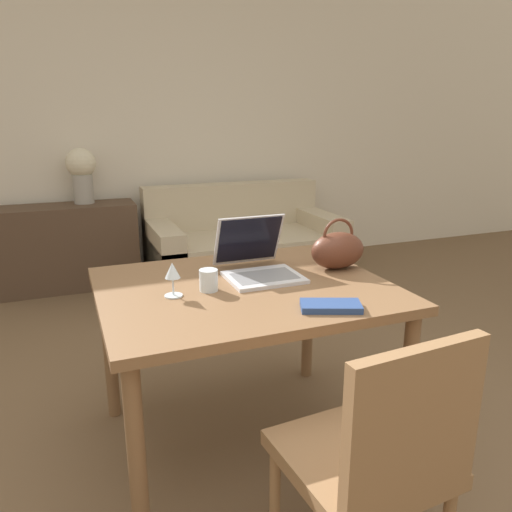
# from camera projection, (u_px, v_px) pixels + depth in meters

# --- Properties ---
(wall_back) EXTENTS (10.00, 0.06, 2.70)m
(wall_back) POSITION_uv_depth(u_px,v_px,m) (128.00, 124.00, 4.40)
(wall_back) COLOR beige
(wall_back) RESTS_ON ground_plane
(dining_table) EXTENTS (1.18, 0.98, 0.75)m
(dining_table) POSITION_uv_depth(u_px,v_px,m) (244.00, 305.00, 2.10)
(dining_table) COLOR brown
(dining_table) RESTS_ON ground_plane
(chair) EXTENTS (0.47, 0.47, 0.90)m
(chair) POSITION_uv_depth(u_px,v_px,m) (377.00, 455.00, 1.40)
(chair) COLOR olive
(chair) RESTS_ON ground_plane
(couch) EXTENTS (1.66, 0.90, 0.82)m
(couch) POSITION_uv_depth(u_px,v_px,m) (243.00, 247.00, 4.48)
(couch) COLOR #C1B293
(couch) RESTS_ON ground_plane
(sideboard) EXTENTS (1.14, 0.40, 0.71)m
(sideboard) POSITION_uv_depth(u_px,v_px,m) (67.00, 247.00, 4.20)
(sideboard) COLOR #4C3828
(sideboard) RESTS_ON ground_plane
(laptop) EXTENTS (0.31, 0.38, 0.25)m
(laptop) POSITION_uv_depth(u_px,v_px,m) (257.00, 259.00, 2.21)
(laptop) COLOR silver
(laptop) RESTS_ON dining_table
(drinking_glass) EXTENTS (0.08, 0.08, 0.09)m
(drinking_glass) POSITION_uv_depth(u_px,v_px,m) (209.00, 280.00, 2.00)
(drinking_glass) COLOR silver
(drinking_glass) RESTS_ON dining_table
(wine_glass) EXTENTS (0.07, 0.07, 0.14)m
(wine_glass) POSITION_uv_depth(u_px,v_px,m) (173.00, 273.00, 1.92)
(wine_glass) COLOR silver
(wine_glass) RESTS_ON dining_table
(handbag) EXTENTS (0.26, 0.16, 0.24)m
(handbag) POSITION_uv_depth(u_px,v_px,m) (338.00, 250.00, 2.28)
(handbag) COLOR #592D1E
(handbag) RESTS_ON dining_table
(flower_vase) EXTENTS (0.24, 0.24, 0.46)m
(flower_vase) POSITION_uv_depth(u_px,v_px,m) (82.00, 171.00, 4.14)
(flower_vase) COLOR #9E998E
(flower_vase) RESTS_ON sideboard
(book) EXTENTS (0.24, 0.18, 0.02)m
(book) POSITION_uv_depth(u_px,v_px,m) (331.00, 306.00, 1.82)
(book) COLOR navy
(book) RESTS_ON dining_table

